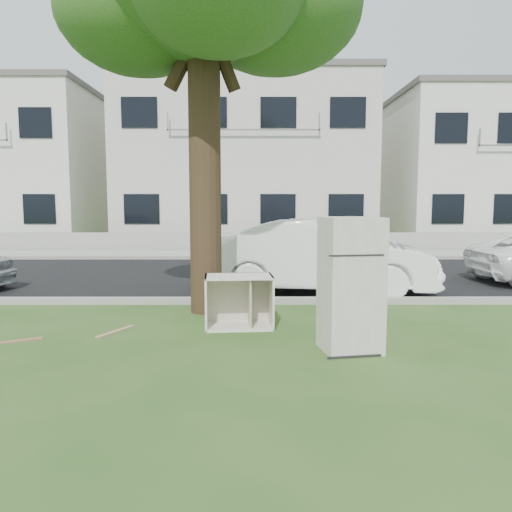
{
  "coord_description": "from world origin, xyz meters",
  "views": [
    {
      "loc": [
        0.44,
        -6.72,
        1.91
      ],
      "look_at": [
        0.46,
        0.6,
        1.11
      ],
      "focal_mm": 35.0,
      "sensor_mm": 36.0,
      "label": 1
    }
  ],
  "objects": [
    {
      "name": "ground",
      "position": [
        0.0,
        0.0,
        0.0
      ],
      "size": [
        120.0,
        120.0,
        0.0
      ],
      "primitive_type": "plane",
      "color": "#294D1B"
    },
    {
      "name": "road",
      "position": [
        0.0,
        6.0,
        0.01
      ],
      "size": [
        120.0,
        7.0,
        0.01
      ],
      "primitive_type": "cube",
      "color": "black",
      "rests_on": "ground"
    },
    {
      "name": "kerb_near",
      "position": [
        0.0,
        2.45,
        0.0
      ],
      "size": [
        120.0,
        0.18,
        0.12
      ],
      "primitive_type": "cube",
      "color": "gray",
      "rests_on": "ground"
    },
    {
      "name": "kerb_far",
      "position": [
        0.0,
        9.55,
        0.0
      ],
      "size": [
        120.0,
        0.18,
        0.12
      ],
      "primitive_type": "cube",
      "color": "gray",
      "rests_on": "ground"
    },
    {
      "name": "sidewalk",
      "position": [
        0.0,
        11.0,
        0.01
      ],
      "size": [
        120.0,
        2.8,
        0.01
      ],
      "primitive_type": "cube",
      "color": "gray",
      "rests_on": "ground"
    },
    {
      "name": "low_wall",
      "position": [
        0.0,
        12.6,
        0.35
      ],
      "size": [
        120.0,
        0.15,
        0.7
      ],
      "primitive_type": "cube",
      "color": "gray",
      "rests_on": "ground"
    },
    {
      "name": "townhouse_center",
      "position": [
        0.0,
        17.5,
        3.72
      ],
      "size": [
        11.22,
        8.16,
        7.44
      ],
      "color": "beige",
      "rests_on": "ground"
    },
    {
      "name": "townhouse_right",
      "position": [
        12.0,
        17.5,
        3.42
      ],
      "size": [
        10.2,
        8.16,
        6.84
      ],
      "color": "white",
      "rests_on": "ground"
    },
    {
      "name": "fridge",
      "position": [
        1.66,
        -0.46,
        0.86
      ],
      "size": [
        0.81,
        0.76,
        1.71
      ],
      "primitive_type": "cube",
      "rotation": [
        0.0,
        0.0,
        0.17
      ],
      "color": "beige",
      "rests_on": "ground"
    },
    {
      "name": "cabinet",
      "position": [
        0.2,
        0.73,
        0.4
      ],
      "size": [
        1.06,
        0.71,
        0.79
      ],
      "primitive_type": "cube",
      "rotation": [
        0.0,
        0.0,
        0.08
      ],
      "color": "silver",
      "rests_on": "ground"
    },
    {
      "name": "plank_a",
      "position": [
        -2.98,
        -0.17,
        0.01
      ],
      "size": [
        0.97,
        0.58,
        0.02
      ],
      "primitive_type": "cube",
      "rotation": [
        0.0,
        0.0,
        0.5
      ],
      "color": "#8B6243",
      "rests_on": "ground"
    },
    {
      "name": "plank_c",
      "position": [
        -1.6,
        0.43,
        0.01
      ],
      "size": [
        0.41,
        0.69,
        0.02
      ],
      "primitive_type": "cube",
      "rotation": [
        0.0,
        0.0,
        1.1
      ],
      "color": "#9E7F58",
      "rests_on": "ground"
    },
    {
      "name": "car_center",
      "position": [
        1.82,
        3.58,
        0.76
      ],
      "size": [
        4.81,
        2.24,
        1.53
      ],
      "primitive_type": "imported",
      "rotation": [
        0.0,
        0.0,
        1.43
      ],
      "color": "white",
      "rests_on": "ground"
    }
  ]
}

